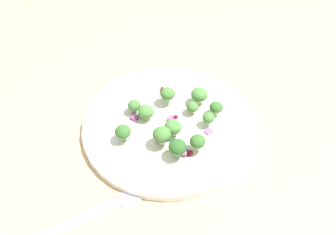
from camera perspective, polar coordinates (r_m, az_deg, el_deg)
The scene contains 25 objects.
ground_plane at distance 70.05cm, azimuth 0.66°, elevation -3.62°, with size 180.00×180.00×2.00cm, color tan.
plate at distance 70.32cm, azimuth 0.00°, elevation -1.02°, with size 28.67×28.67×1.70cm.
dressing_pool at distance 69.99cm, azimuth 0.00°, elevation -0.78°, with size 16.63×16.63×0.20cm, color white.
broccoli_floret_0 at distance 68.67cm, azimuth 5.52°, elevation -0.05°, with size 2.03×2.03×2.05cm.
broccoli_floret_1 at distance 66.86cm, azimuth 1.07°, elevation -1.29°, with size 2.80×2.80×2.83cm.
broccoli_floret_2 at distance 70.69cm, azimuth 6.51°, elevation 1.41°, with size 2.30×2.30×2.32cm.
broccoli_floret_3 at distance 63.92cm, azimuth 1.31°, elevation -4.06°, with size 2.81×2.81×2.85cm.
broccoli_floret_4 at distance 69.61cm, azimuth -3.01°, elevation 0.76°, with size 2.67×2.67×2.71cm.
broccoli_floret_5 at distance 72.00cm, azimuth 4.27°, elevation 3.10°, with size 2.86×2.86×2.90cm.
broccoli_floret_6 at distance 71.64cm, azimuth -0.06°, elevation 3.23°, with size 2.58×2.58×2.61cm.
broccoli_floret_7 at distance 66.69cm, azimuth -6.14°, elevation -1.97°, with size 2.58×2.58×2.61cm.
broccoli_floret_8 at distance 70.72cm, azimuth -4.60°, elevation 1.64°, with size 2.21×2.21×2.24cm.
broccoli_floret_9 at distance 70.54cm, azimuth 3.36°, elevation 1.43°, with size 2.04×2.04×2.06cm.
broccoli_floret_10 at distance 65.22cm, azimuth -0.84°, elevation -2.36°, with size 2.91×2.91×2.95cm.
broccoli_floret_11 at distance 64.83cm, azimuth 4.05°, elevation -3.29°, with size 2.48×2.48×2.51cm.
cranberry_0 at distance 74.99cm, azimuth -0.75°, elevation 3.89°, with size 0.83×0.83×0.83cm, color maroon.
cranberry_1 at distance 68.88cm, azimuth -6.08°, elevation -1.55°, with size 0.78×0.78×0.78cm, color maroon.
cranberry_2 at distance 70.00cm, azimuth 1.07°, elevation 0.07°, with size 0.78×0.78×0.78cm, color maroon.
cranberry_3 at distance 65.36cm, azimuth 3.26°, elevation -4.70°, with size 0.93×0.93×0.93cm, color #4C0A14.
onion_bit_0 at distance 67.04cm, azimuth -0.92°, elevation -3.33°, with size 0.96×1.13×0.51cm, color #843D75.
onion_bit_1 at distance 68.81cm, azimuth 5.55°, elevation -1.92°, with size 1.08×1.17×0.37cm, color #A35B93.
onion_bit_2 at distance 69.93cm, azimuth 0.53°, elevation -0.24°, with size 1.15×1.27×0.38cm, color #934C84.
onion_bit_3 at distance 70.58cm, azimuth -4.59°, elevation 0.02°, with size 1.32×1.10×0.37cm, color #843D75.
onion_bit_4 at distance 65.55cm, azimuth 2.10°, elevation -4.69°, with size 1.27×1.30×0.59cm, color #A35B93.
fork at distance 62.14cm, azimuth -10.39°, elevation -12.82°, with size 2.98×18.68×0.50cm.
Camera 1 is at (36.66, -24.46, 53.45)cm, focal length 44.89 mm.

